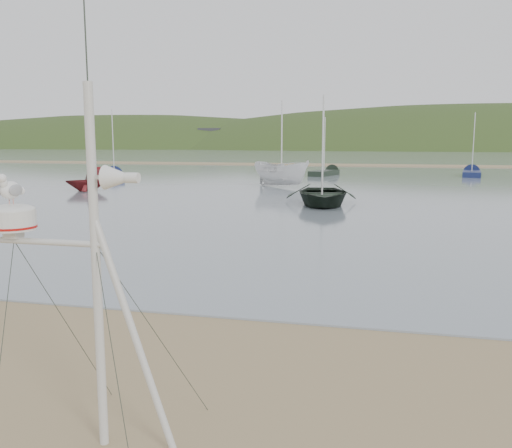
% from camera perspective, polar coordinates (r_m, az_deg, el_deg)
% --- Properties ---
extents(ground, '(560.00, 560.00, 0.00)m').
position_cam_1_polar(ground, '(7.94, -19.83, -17.89)').
color(ground, '#8A734F').
rests_on(ground, ground).
extents(water, '(560.00, 256.00, 0.04)m').
position_cam_1_polar(water, '(137.98, 11.79, 7.21)').
color(water, gray).
rests_on(water, ground).
extents(sandbar, '(560.00, 7.00, 0.07)m').
position_cam_1_polar(sandbar, '(76.06, 10.39, 6.12)').
color(sandbar, '#8A734F').
rests_on(sandbar, water).
extents(hill_ridge, '(620.00, 180.00, 80.00)m').
position_cam_1_polar(hill_ridge, '(242.42, 16.76, 2.98)').
color(hill_ridge, '#273B18').
rests_on(hill_ridge, ground).
extents(far_cottages, '(294.40, 6.30, 8.00)m').
position_cam_1_polar(far_cottages, '(201.88, 13.24, 8.75)').
color(far_cottages, beige).
rests_on(far_cottages, ground).
extents(mast_rig, '(2.22, 2.37, 5.00)m').
position_cam_1_polar(mast_rig, '(6.52, -16.81, -12.16)').
color(mast_rig, silver).
rests_on(mast_rig, ground).
extents(boat_dark, '(4.09, 1.71, 5.55)m').
position_cam_1_polar(boat_dark, '(29.15, 7.05, 7.42)').
color(boat_dark, black).
rests_on(boat_dark, water).
extents(boat_red, '(2.53, 2.75, 2.73)m').
position_cam_1_polar(boat_red, '(38.94, -17.46, 5.35)').
color(boat_red, maroon).
rests_on(boat_red, water).
extents(boat_white, '(2.77, 2.75, 5.24)m').
position_cam_1_polar(boat_white, '(40.26, 2.72, 7.63)').
color(boat_white, silver).
rests_on(boat_white, water).
extents(dinghy_red_far, '(4.45, 3.26, 1.10)m').
position_cam_1_polar(dinghy_red_far, '(56.51, -15.88, 5.25)').
color(dinghy_red_far, maroon).
rests_on(dinghy_red_far, ground).
extents(sailboat_blue_far, '(2.52, 6.78, 6.59)m').
position_cam_1_polar(sailboat_blue_far, '(58.06, 21.75, 5.06)').
color(sailboat_blue_far, '#141E48').
rests_on(sailboat_blue_far, ground).
extents(sailboat_blue_near, '(4.66, 6.69, 6.70)m').
position_cam_1_polar(sailboat_blue_near, '(52.06, -14.71, 5.03)').
color(sailboat_blue_near, '#141E48').
rests_on(sailboat_blue_near, ground).
extents(sailboat_dark_mid, '(3.09, 6.34, 6.16)m').
position_cam_1_polar(sailboat_dark_mid, '(55.36, 7.77, 5.45)').
color(sailboat_dark_mid, black).
rests_on(sailboat_dark_mid, ground).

